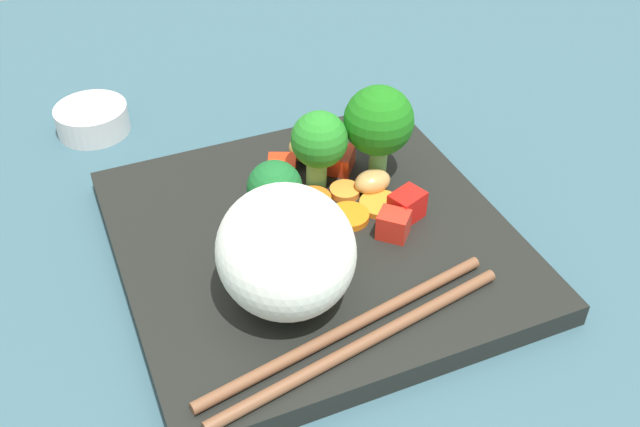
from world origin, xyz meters
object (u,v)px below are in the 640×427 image
(rice_mound, at_px, (286,251))
(chopstick_pair, at_px, (355,336))
(broccoli_floret_1, at_px, (319,142))
(sauce_cup, at_px, (92,119))
(square_plate, at_px, (314,242))
(carrot_slice_2, at_px, (280,191))

(rice_mound, xyz_separation_m, chopstick_pair, (-0.03, 0.05, -0.04))
(broccoli_floret_1, distance_m, chopstick_pair, 0.17)
(broccoli_floret_1, bearing_deg, sauce_cup, -46.59)
(broccoli_floret_1, xyz_separation_m, chopstick_pair, (0.03, 0.16, -0.03))
(square_plate, bearing_deg, sauce_cup, -59.06)
(square_plate, height_order, sauce_cup, sauce_cup)
(rice_mound, height_order, broccoli_floret_1, rice_mound)
(broccoli_floret_1, height_order, sauce_cup, broccoli_floret_1)
(carrot_slice_2, bearing_deg, rice_mound, 75.03)
(sauce_cup, bearing_deg, carrot_slice_2, 126.02)
(rice_mound, distance_m, sauce_cup, 0.29)
(square_plate, xyz_separation_m, rice_mound, (0.04, 0.05, 0.05))
(carrot_slice_2, distance_m, sauce_cup, 0.21)
(square_plate, distance_m, chopstick_pair, 0.10)
(chopstick_pair, height_order, sauce_cup, same)
(square_plate, distance_m, rice_mound, 0.08)
(carrot_slice_2, bearing_deg, chopstick_pair, 89.64)
(chopstick_pair, bearing_deg, square_plate, 70.49)
(broccoli_floret_1, height_order, carrot_slice_2, broccoli_floret_1)
(square_plate, distance_m, carrot_slice_2, 0.05)
(carrot_slice_2, bearing_deg, sauce_cup, -53.98)
(carrot_slice_2, height_order, chopstick_pair, chopstick_pair)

